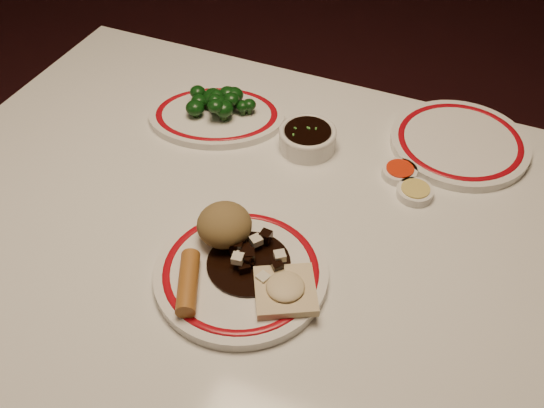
{
  "coord_description": "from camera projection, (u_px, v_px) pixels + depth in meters",
  "views": [
    {
      "loc": [
        0.33,
        -0.64,
        1.49
      ],
      "look_at": [
        0.06,
        -0.0,
        0.8
      ],
      "focal_mm": 40.0,
      "sensor_mm": 36.0,
      "label": 1
    }
  ],
  "objects": [
    {
      "name": "broccoli_pile",
      "position": [
        218.0,
        102.0,
        1.2
      ],
      "size": [
        0.14,
        0.1,
        0.05
      ],
      "color": "#23471C",
      "rests_on": "broccoli_plate"
    },
    {
      "name": "soy_bowl",
      "position": [
        307.0,
        139.0,
        1.15
      ],
      "size": [
        0.11,
        0.11,
        0.04
      ],
      "color": "white",
      "rests_on": "dining_table"
    },
    {
      "name": "dining_table",
      "position": [
        244.0,
        250.0,
        1.1
      ],
      "size": [
        1.2,
        0.9,
        0.75
      ],
      "color": "white",
      "rests_on": "ground"
    },
    {
      "name": "mustard_dish",
      "position": [
        415.0,
        192.0,
        1.06
      ],
      "size": [
        0.06,
        0.06,
        0.02
      ],
      "color": "white",
      "rests_on": "dining_table"
    },
    {
      "name": "far_plate",
      "position": [
        459.0,
        143.0,
        1.16
      ],
      "size": [
        0.35,
        0.35,
        0.02
      ],
      "color": "white",
      "rests_on": "dining_table"
    },
    {
      "name": "broccoli_plate",
      "position": [
        217.0,
        116.0,
        1.22
      ],
      "size": [
        0.33,
        0.3,
        0.02
      ],
      "color": "white",
      "rests_on": "dining_table"
    },
    {
      "name": "rice_mound",
      "position": [
        224.0,
        225.0,
        0.95
      ],
      "size": [
        0.09,
        0.09,
        0.06
      ],
      "primitive_type": "ellipsoid",
      "color": "olive",
      "rests_on": "main_plate"
    },
    {
      "name": "sweet_sour_dish",
      "position": [
        399.0,
        172.0,
        1.1
      ],
      "size": [
        0.06,
        0.06,
        0.02
      ],
      "color": "white",
      "rests_on": "dining_table"
    },
    {
      "name": "fried_wonton",
      "position": [
        285.0,
        290.0,
        0.89
      ],
      "size": [
        0.12,
        0.12,
        0.02
      ],
      "color": "beige",
      "rests_on": "main_plate"
    },
    {
      "name": "stirfry_heap",
      "position": [
        249.0,
        258.0,
        0.93
      ],
      "size": [
        0.13,
        0.13,
        0.03
      ],
      "color": "black",
      "rests_on": "main_plate"
    },
    {
      "name": "spring_roll",
      "position": [
        188.0,
        282.0,
        0.89
      ],
      "size": [
        0.07,
        0.11,
        0.03
      ],
      "primitive_type": "cylinder",
      "rotation": [
        1.57,
        0.0,
        0.43
      ],
      "color": "#AB682A",
      "rests_on": "main_plate"
    },
    {
      "name": "main_plate",
      "position": [
        241.0,
        273.0,
        0.93
      ],
      "size": [
        0.35,
        0.35,
        0.02
      ],
      "color": "white",
      "rests_on": "dining_table"
    }
  ]
}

